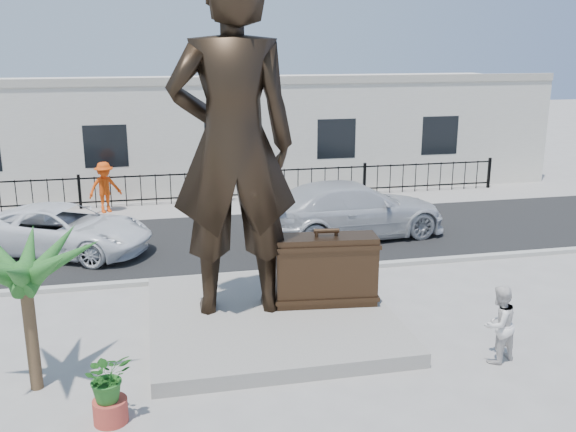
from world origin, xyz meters
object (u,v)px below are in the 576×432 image
suitcase (326,270)px  car_white (64,230)px  tourist (499,324)px  statue (233,145)px

suitcase → car_white: size_ratio=0.44×
suitcase → car_white: (-6.27, 5.86, -0.37)m
suitcase → car_white: suitcase is taller
tourist → car_white: size_ratio=0.30×
suitcase → tourist: (2.67, -2.79, -0.31)m
statue → suitcase: size_ratio=3.25×
statue → car_white: bearing=-49.4°
tourist → suitcase: bearing=-67.2°
statue → tourist: statue is taller
statue → car_white: size_ratio=1.42×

